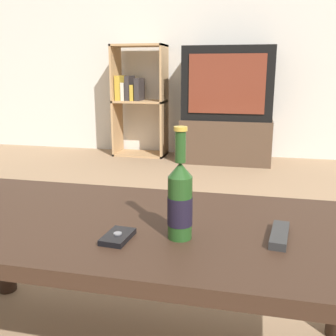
% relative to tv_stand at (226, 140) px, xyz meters
% --- Properties ---
extents(back_wall, '(8.00, 0.05, 2.60)m').
position_rel_tv_stand_xyz_m(back_wall, '(-0.04, 0.30, 1.10)').
color(back_wall, beige).
rests_on(back_wall, ground_plane).
extents(coffee_table, '(1.34, 0.61, 0.44)m').
position_rel_tv_stand_xyz_m(coffee_table, '(-0.04, -2.72, 0.18)').
color(coffee_table, '#332116').
rests_on(coffee_table, ground_plane).
extents(tv_stand, '(0.83, 0.46, 0.40)m').
position_rel_tv_stand_xyz_m(tv_stand, '(0.00, 0.00, 0.00)').
color(tv_stand, '#4C3828').
rests_on(tv_stand, ground_plane).
extents(television, '(0.80, 0.42, 0.65)m').
position_rel_tv_stand_xyz_m(television, '(0.00, -0.00, 0.53)').
color(television, black).
rests_on(television, tv_stand).
extents(bookshelf, '(0.51, 0.30, 1.08)m').
position_rel_tv_stand_xyz_m(bookshelf, '(-0.90, 0.09, 0.37)').
color(bookshelf, tan).
rests_on(bookshelf, ground_plane).
extents(beer_bottle, '(0.06, 0.06, 0.28)m').
position_rel_tv_stand_xyz_m(beer_bottle, '(0.11, -2.80, 0.34)').
color(beer_bottle, '#1E4219').
rests_on(beer_bottle, coffee_table).
extents(cell_phone, '(0.07, 0.10, 0.02)m').
position_rel_tv_stand_xyz_m(cell_phone, '(-0.04, -2.85, 0.25)').
color(cell_phone, black).
rests_on(cell_phone, coffee_table).
extents(remote_control, '(0.06, 0.15, 0.02)m').
position_rel_tv_stand_xyz_m(remote_control, '(0.35, -2.75, 0.25)').
color(remote_control, '#282828').
rests_on(remote_control, coffee_table).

